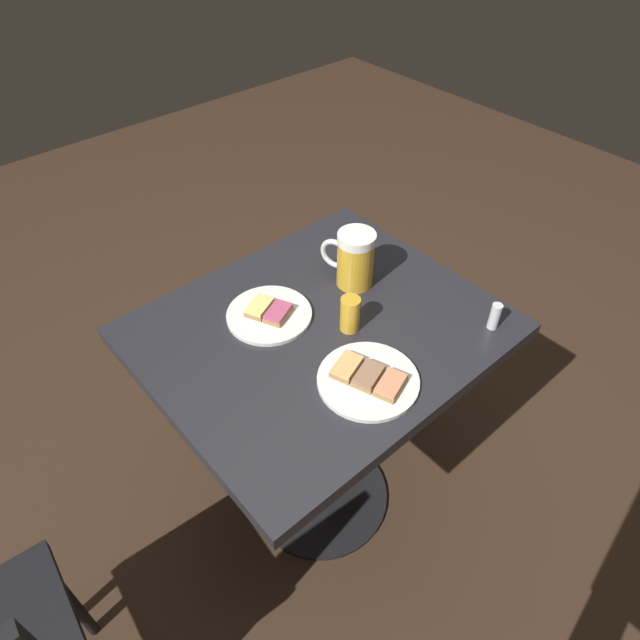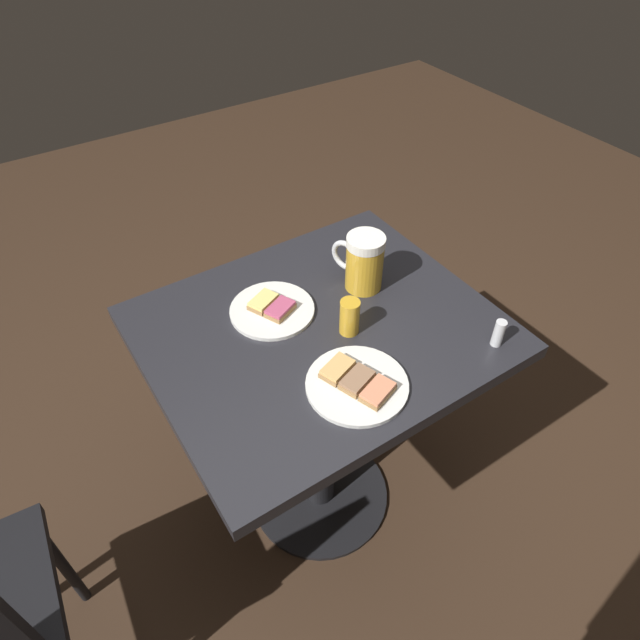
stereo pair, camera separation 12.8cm
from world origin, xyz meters
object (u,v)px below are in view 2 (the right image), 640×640
plate_near (357,383)px  salt_shaker (499,333)px  plate_far (272,309)px  beer_glass_small (350,317)px  beer_mug (363,262)px

plate_near → salt_shaker: size_ratio=3.19×
plate_far → beer_glass_small: bearing=126.8°
plate_near → beer_glass_small: (-0.08, -0.14, 0.04)m
plate_far → salt_shaker: size_ratio=2.99×
plate_near → salt_shaker: bearing=168.0°
beer_mug → salt_shaker: (-0.13, 0.33, -0.04)m
beer_mug → beer_glass_small: bearing=43.6°
plate_near → plate_far: 0.30m
plate_near → plate_far: (0.03, -0.30, -0.00)m
beer_mug → salt_shaker: 0.36m
plate_near → salt_shaker: 0.34m
beer_glass_small → beer_mug: bearing=-136.4°
salt_shaker → beer_mug: bearing=-68.6°
plate_far → beer_mug: 0.25m
beer_glass_small → plate_near: bearing=60.4°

